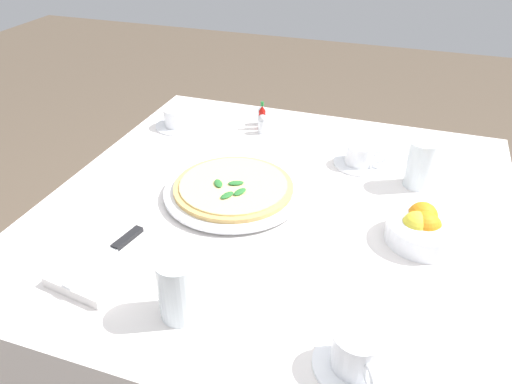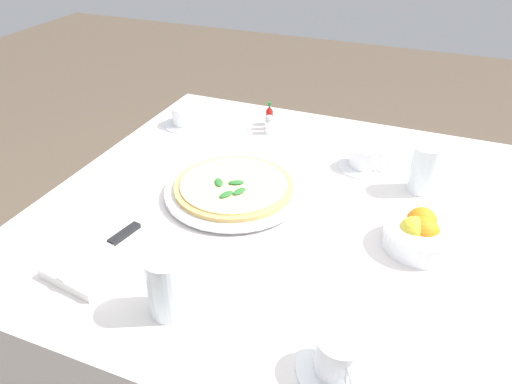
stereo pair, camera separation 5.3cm
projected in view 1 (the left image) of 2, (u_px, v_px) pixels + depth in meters
dining_table at (277, 252)px, 1.20m from camera, size 1.03×1.03×0.75m
pizza_plate at (234, 191)px, 1.14m from camera, size 0.32×0.32×0.02m
pizza at (234, 186)px, 1.14m from camera, size 0.28×0.28×0.02m
coffee_cup_right_edge at (357, 353)px, 0.73m from camera, size 0.13×0.13×0.07m
coffee_cup_back_corner at (177, 119)px, 1.45m from camera, size 0.13×0.13×0.06m
coffee_cup_far_right at (360, 156)px, 1.26m from camera, size 0.13×0.13×0.06m
water_glass_center_back at (179, 292)px, 0.81m from camera, size 0.07×0.07×0.11m
water_glass_near_left at (420, 166)px, 1.16m from camera, size 0.07×0.07×0.12m
napkin_folded at (112, 258)px, 0.95m from camera, size 0.24×0.16×0.02m
dinner_knife at (109, 253)px, 0.94m from camera, size 0.20×0.05×0.01m
citrus_bowl at (423, 228)px, 1.00m from camera, size 0.15×0.15×0.07m
hot_sauce_bottle at (262, 118)px, 1.44m from camera, size 0.02×0.02×0.08m
salt_shaker at (262, 125)px, 1.41m from camera, size 0.03×0.03×0.06m
pepper_shaker at (262, 116)px, 1.47m from camera, size 0.03×0.03×0.06m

